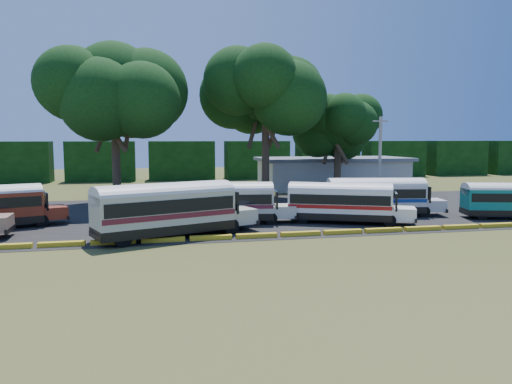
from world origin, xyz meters
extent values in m
plane|color=#3A4517|center=(0.00, 0.00, 0.00)|extent=(160.00, 160.00, 0.00)
cube|color=black|center=(1.00, 12.00, 0.01)|extent=(64.00, 24.00, 0.02)
cube|color=yellow|center=(-13.50, 1.00, 0.15)|extent=(2.70, 0.45, 0.30)
cube|color=yellow|center=(-10.50, 1.00, 0.15)|extent=(2.70, 0.45, 0.30)
cube|color=yellow|center=(-7.50, 1.00, 0.15)|extent=(2.70, 0.45, 0.30)
cube|color=yellow|center=(-4.50, 1.00, 0.15)|extent=(2.70, 0.45, 0.30)
cube|color=yellow|center=(-1.50, 1.00, 0.15)|extent=(2.70, 0.45, 0.30)
cube|color=yellow|center=(1.50, 1.00, 0.15)|extent=(2.70, 0.45, 0.30)
cube|color=yellow|center=(4.50, 1.00, 0.15)|extent=(2.70, 0.45, 0.30)
cube|color=yellow|center=(7.50, 1.00, 0.15)|extent=(2.70, 0.45, 0.30)
cube|color=yellow|center=(10.50, 1.00, 0.15)|extent=(2.70, 0.45, 0.30)
cube|color=yellow|center=(13.50, 1.00, 0.15)|extent=(2.70, 0.45, 0.30)
cube|color=yellow|center=(16.50, 1.00, 0.15)|extent=(2.70, 0.45, 0.30)
cube|color=yellow|center=(19.50, 1.00, 0.15)|extent=(2.70, 0.45, 0.30)
cube|color=#BBB9AB|center=(18.00, 30.00, 1.80)|extent=(18.00, 8.00, 3.60)
cube|color=slate|center=(18.00, 30.00, 3.80)|extent=(19.00, 9.00, 0.40)
cube|color=black|center=(-24.00, 48.00, 3.00)|extent=(10.00, 4.00, 6.00)
cube|color=black|center=(-12.00, 48.00, 3.00)|extent=(10.00, 4.00, 6.00)
cube|color=black|center=(0.00, 48.00, 3.00)|extent=(10.00, 4.00, 6.00)
cube|color=black|center=(12.00, 48.00, 3.00)|extent=(10.00, 4.00, 6.00)
cube|color=black|center=(24.00, 48.00, 3.00)|extent=(10.00, 4.00, 6.00)
cube|color=black|center=(36.00, 48.00, 3.00)|extent=(10.00, 4.00, 6.00)
cube|color=black|center=(48.00, 48.00, 3.00)|extent=(10.00, 4.00, 6.00)
cube|color=black|center=(-14.22, 4.65, 0.57)|extent=(0.27, 2.54, 0.31)
cylinder|color=black|center=(-13.00, 8.29, 0.48)|extent=(0.99, 0.56, 0.95)
cylinder|color=black|center=(-13.66, 10.22, 0.48)|extent=(0.99, 0.56, 0.95)
cube|color=maroon|center=(-12.34, 9.59, 0.91)|extent=(2.30, 2.54, 0.91)
cube|color=black|center=(-12.91, 9.40, 1.84)|extent=(0.85, 2.12, 1.31)
cube|color=black|center=(-11.58, 9.85, 0.52)|extent=(0.92, 2.26, 0.29)
cylinder|color=black|center=(0.08, 2.60, 0.55)|extent=(1.13, 0.67, 1.09)
cylinder|color=black|center=(-0.73, 4.79, 0.55)|extent=(1.13, 0.67, 1.09)
cylinder|color=black|center=(-6.90, 0.02, 0.55)|extent=(1.13, 0.67, 1.09)
cylinder|color=black|center=(-7.71, 2.22, 0.55)|extent=(1.13, 0.67, 1.09)
cube|color=black|center=(-4.33, 2.22, 0.71)|extent=(9.36, 5.67, 0.60)
cube|color=beige|center=(-4.33, 2.22, 2.01)|extent=(9.36, 5.67, 2.00)
cube|color=black|center=(-4.33, 2.22, 2.25)|extent=(9.05, 5.61, 0.84)
cube|color=maroon|center=(-4.33, 2.22, 1.61)|extent=(9.29, 5.68, 0.33)
ellipsoid|color=silver|center=(-4.33, 2.22, 3.01)|extent=(9.36, 5.67, 1.23)
cube|color=beige|center=(0.80, 4.11, 1.04)|extent=(2.68, 2.94, 1.04)
cube|color=black|center=(0.16, 3.87, 2.11)|extent=(1.03, 2.42, 1.50)
cube|color=black|center=(1.67, 4.44, 0.60)|extent=(1.11, 2.58, 0.33)
cube|color=black|center=(-8.48, 0.68, 0.60)|extent=(1.11, 2.58, 0.33)
cylinder|color=black|center=(3.62, 5.52, 0.48)|extent=(0.99, 0.40, 0.96)
cylinder|color=black|center=(3.91, 7.55, 0.48)|extent=(0.99, 0.40, 0.96)
cylinder|color=black|center=(-2.82, 6.46, 0.48)|extent=(0.99, 0.40, 0.96)
cylinder|color=black|center=(-2.53, 8.49, 0.48)|extent=(0.99, 0.40, 0.96)
cube|color=black|center=(0.07, 7.08, 0.62)|extent=(8.11, 3.50, 0.53)
cube|color=beige|center=(0.07, 7.08, 1.76)|extent=(8.11, 3.50, 1.75)
cube|color=black|center=(0.07, 7.08, 1.97)|extent=(7.81, 3.52, 0.74)
cube|color=maroon|center=(0.07, 7.08, 1.41)|extent=(8.04, 3.53, 0.29)
ellipsoid|color=silver|center=(0.07, 7.08, 2.63)|extent=(8.11, 3.50, 1.08)
cube|color=beige|center=(4.81, 6.38, 0.91)|extent=(2.01, 2.33, 0.91)
cube|color=black|center=(4.21, 6.47, 1.84)|extent=(0.46, 2.20, 1.31)
cube|color=black|center=(5.61, 6.26, 0.53)|extent=(0.51, 2.34, 0.29)
cube|color=black|center=(-3.76, 7.64, 0.53)|extent=(0.51, 2.34, 0.29)
cylinder|color=black|center=(11.90, 2.83, 0.47)|extent=(0.96, 0.63, 0.94)
cylinder|color=black|center=(12.74, 4.66, 0.47)|extent=(0.96, 0.63, 0.94)
cylinder|color=black|center=(6.08, 5.48, 0.47)|extent=(0.96, 0.63, 0.94)
cylinder|color=black|center=(6.91, 7.31, 0.47)|extent=(0.96, 0.63, 0.94)
cube|color=black|center=(8.98, 5.26, 0.61)|extent=(7.99, 5.33, 0.52)
cube|color=white|center=(8.98, 5.26, 1.73)|extent=(7.99, 5.33, 1.72)
cube|color=black|center=(8.98, 5.26, 1.93)|extent=(7.73, 5.25, 0.72)
cube|color=#AC1411|center=(8.98, 5.26, 1.38)|extent=(7.94, 5.33, 0.28)
ellipsoid|color=silver|center=(8.98, 5.26, 2.59)|extent=(7.99, 5.33, 1.06)
cube|color=white|center=(13.26, 3.32, 0.89)|extent=(2.40, 2.58, 0.89)
cube|color=black|center=(12.72, 3.56, 1.81)|extent=(1.02, 2.03, 1.29)
cube|color=black|center=(13.99, 2.99, 0.52)|extent=(1.11, 2.17, 0.28)
cube|color=black|center=(5.51, 6.84, 0.52)|extent=(1.11, 2.17, 0.28)
cylinder|color=black|center=(16.74, 6.25, 0.48)|extent=(1.00, 0.44, 0.96)
cylinder|color=black|center=(17.11, 8.28, 0.48)|extent=(1.00, 0.44, 0.96)
cylinder|color=black|center=(10.29, 7.42, 0.48)|extent=(1.00, 0.44, 0.96)
cylinder|color=black|center=(10.66, 9.45, 0.48)|extent=(1.00, 0.44, 0.96)
cube|color=black|center=(13.23, 7.94, 0.63)|extent=(8.21, 3.79, 0.53)
cube|color=silver|center=(13.23, 7.94, 1.77)|extent=(8.21, 3.79, 1.76)
cube|color=black|center=(13.23, 7.94, 1.98)|extent=(7.91, 3.79, 0.74)
cube|color=navy|center=(13.23, 7.94, 1.42)|extent=(8.14, 3.81, 0.29)
ellipsoid|color=silver|center=(13.23, 7.94, 2.65)|extent=(8.21, 3.79, 1.08)
cube|color=silver|center=(17.97, 7.07, 0.92)|extent=(2.09, 2.40, 0.92)
cube|color=black|center=(17.37, 7.18, 1.86)|extent=(0.54, 2.21, 1.32)
cube|color=black|center=(18.78, 6.93, 0.53)|extent=(0.59, 2.36, 0.29)
cube|color=black|center=(9.39, 8.64, 0.53)|extent=(0.59, 2.36, 0.29)
cylinder|color=black|center=(20.47, 4.00, 0.44)|extent=(0.91, 0.47, 0.88)
cylinder|color=black|center=(20.98, 5.82, 0.44)|extent=(0.91, 0.47, 0.88)
cube|color=black|center=(23.18, 4.23, 0.57)|extent=(7.55, 4.06, 0.48)
cube|color=#0E776D|center=(23.18, 4.23, 1.62)|extent=(7.55, 4.06, 1.61)
cube|color=black|center=(23.18, 4.23, 1.81)|extent=(7.28, 4.03, 0.68)
ellipsoid|color=silver|center=(23.18, 4.23, 2.42)|extent=(7.55, 4.06, 0.99)
cube|color=black|center=(19.75, 5.18, 0.48)|extent=(0.73, 2.12, 0.26)
cylinder|color=#35261A|center=(-8.24, 19.82, 3.96)|extent=(0.80, 0.80, 7.92)
cylinder|color=#35261A|center=(-7.02, 20.26, 7.35)|extent=(1.39, 2.83, 4.51)
cylinder|color=#35261A|center=(-9.24, 20.65, 7.35)|extent=(2.17, 2.47, 4.51)
cylinder|color=#35261A|center=(-8.47, 18.54, 7.35)|extent=(2.89, 0.93, 4.51)
ellipsoid|color=black|center=(-8.24, 19.82, 11.53)|extent=(11.12, 11.12, 8.15)
cylinder|color=#35261A|center=(6.94, 21.03, 4.18)|extent=(0.80, 0.80, 8.35)
cylinder|color=#35261A|center=(8.16, 21.48, 7.75)|extent=(1.44, 2.96, 4.74)
cylinder|color=#35261A|center=(5.94, 21.87, 7.75)|extent=(2.26, 2.57, 4.74)
cylinder|color=#35261A|center=(6.71, 19.75, 7.75)|extent=(3.02, 0.95, 4.74)
ellipsoid|color=black|center=(6.94, 21.03, 12.13)|extent=(10.68, 10.68, 7.83)
cylinder|color=#35261A|center=(16.03, 23.48, 2.75)|extent=(0.80, 0.80, 5.51)
cylinder|color=#35261A|center=(17.25, 23.93, 5.11)|extent=(1.13, 2.13, 3.20)
cylinder|color=#35261A|center=(15.03, 24.32, 5.11)|extent=(1.69, 1.89, 3.20)
cylinder|color=#35261A|center=(15.80, 22.20, 5.11)|extent=(2.15, 0.80, 3.20)
ellipsoid|color=black|center=(16.03, 23.48, 8.17)|extent=(7.81, 7.81, 5.73)
cylinder|color=gray|center=(16.28, 13.46, 4.25)|extent=(0.30, 0.30, 8.51)
cube|color=gray|center=(16.28, 13.46, 8.08)|extent=(1.60, 0.12, 0.12)
camera|label=1|loc=(-5.47, -30.25, 6.51)|focal=35.00mm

